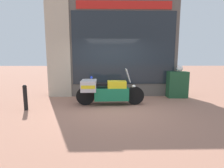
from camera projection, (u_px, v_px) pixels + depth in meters
ground_plane at (114, 108)px, 5.83m from camera, size 60.00×60.00×0.00m
shop_building at (103, 50)px, 7.49m from camera, size 5.53×0.55×4.01m
window_display at (122, 84)px, 7.77m from camera, size 4.09×0.30×2.08m
paramedic_motorcycle at (106, 90)px, 6.19m from camera, size 2.41×0.75×1.29m
utility_cabinet at (177, 85)px, 7.34m from camera, size 0.81×0.44×1.10m
white_helmet at (180, 68)px, 7.22m from camera, size 0.26×0.26×0.26m
street_bollard at (25, 97)px, 5.56m from camera, size 0.13×0.13×0.82m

